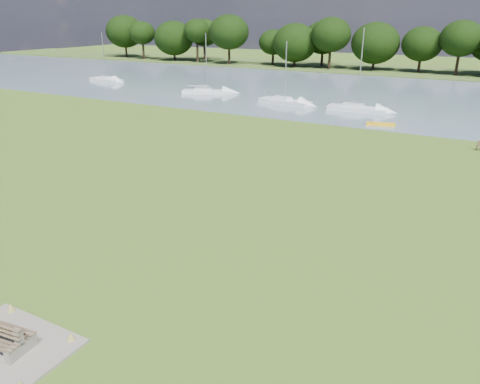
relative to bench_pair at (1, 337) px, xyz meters
The scene contains 11 objects.
ground 14.01m from the bench_pair, 90.00° to the left, with size 220.00×220.00×0.00m, color olive.
river 56.00m from the bench_pair, 90.00° to the left, with size 220.00×40.00×0.10m, color slate.
far_bank 86.00m from the bench_pair, 90.00° to the left, with size 220.00×20.00×0.40m, color #4C6626.
concrete_pad 0.46m from the bench_pair, ahead, with size 4.20×3.20×0.10m, color gray.
bench_pair is the anchor object (origin of this frame).
kayak 38.12m from the bench_pair, 85.51° to the left, with size 2.66×0.62×0.27m, color yellow.
tree_line 82.18m from the bench_pair, 89.15° to the left, with size 144.64×7.97×9.64m.
sailboat_0 64.49m from the bench_pair, 131.07° to the left, with size 6.58×2.77×7.29m.
sailboat_3 45.14m from the bench_pair, 102.45° to the left, with size 6.74×2.92×7.10m.
sailboat_4 43.91m from the bench_pair, 91.35° to the left, with size 6.44×1.98×8.67m.
sailboat_5 51.07m from the bench_pair, 115.44° to the left, with size 6.72×4.33×7.68m.
Camera 1 is at (12.44, -20.99, 10.02)m, focal length 35.00 mm.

